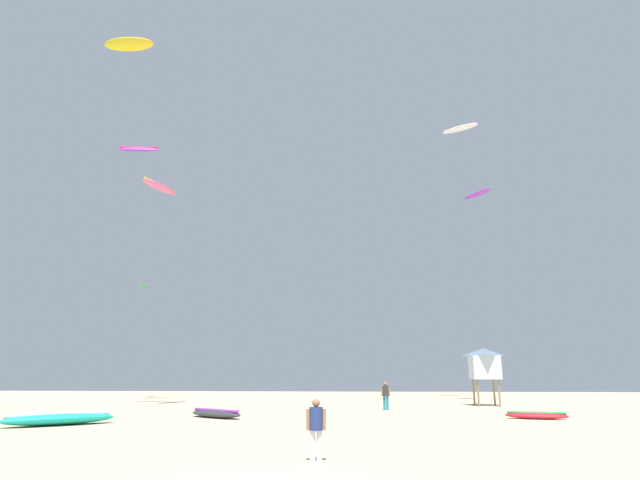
{
  "coord_description": "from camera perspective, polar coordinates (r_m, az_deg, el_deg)",
  "views": [
    {
      "loc": [
        2.07,
        -11.35,
        2.38
      ],
      "look_at": [
        0.0,
        18.66,
        9.87
      ],
      "focal_mm": 29.94,
      "sensor_mm": 36.0,
      "label": 1
    }
  ],
  "objects": [
    {
      "name": "lifeguard_tower",
      "position": [
        42.57,
        17.14,
        -12.47
      ],
      "size": [
        2.3,
        2.3,
        4.15
      ],
      "color": "#8C704C",
      "rests_on": "ground"
    },
    {
      "name": "kite_aloft_3",
      "position": [
        44.78,
        -19.75,
        19.1
      ],
      "size": [
        3.78,
        1.14,
        0.95
      ],
      "color": "yellow"
    },
    {
      "name": "kite_aloft_1",
      "position": [
        42.43,
        -16.73,
        5.44
      ],
      "size": [
        2.21,
        3.84,
        0.45
      ],
      "color": "#E5598C"
    },
    {
      "name": "kite_aloft_0",
      "position": [
        54.52,
        14.74,
        11.46
      ],
      "size": [
        3.56,
        2.73,
        0.42
      ],
      "color": "white"
    },
    {
      "name": "kite_grounded_mid",
      "position": [
        28.75,
        -26.14,
        -16.8
      ],
      "size": [
        4.69,
        4.31,
        0.65
      ],
      "color": "#19B29E",
      "rests_on": "ground"
    },
    {
      "name": "kite_aloft_5",
      "position": [
        48.83,
        16.48,
        4.74
      ],
      "size": [
        2.39,
        3.18,
        0.36
      ],
      "color": "purple"
    },
    {
      "name": "person_foreground",
      "position": [
        15.7,
        -0.43,
        -19.12
      ],
      "size": [
        0.55,
        0.38,
        1.67
      ],
      "rotation": [
        0.0,
        0.0,
        4.86
      ],
      "color": "silver",
      "rests_on": "ground"
    },
    {
      "name": "kite_aloft_2",
      "position": [
        55.28,
        -18.26,
        -4.73
      ],
      "size": [
        0.8,
        2.19,
        0.39
      ],
      "color": "green"
    },
    {
      "name": "person_left",
      "position": [
        36.79,
        7.03,
        -15.98
      ],
      "size": [
        0.58,
        0.4,
        1.77
      ],
      "rotation": [
        0.0,
        0.0,
        4.52
      ],
      "color": "teal",
      "rests_on": "ground"
    },
    {
      "name": "kite_aloft_4",
      "position": [
        50.39,
        -18.82,
        9.19
      ],
      "size": [
        3.72,
        1.36,
        0.89
      ],
      "color": "purple"
    },
    {
      "name": "kite_grounded_near",
      "position": [
        31.66,
        22.11,
        -16.98
      ],
      "size": [
        3.3,
        1.81,
        0.39
      ],
      "color": "red",
      "rests_on": "ground"
    },
    {
      "name": "kite_grounded_far",
      "position": [
        30.86,
        -11.07,
        -17.75
      ],
      "size": [
        3.75,
        3.16,
        0.47
      ],
      "color": "#2D2D33",
      "rests_on": "ground"
    }
  ]
}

